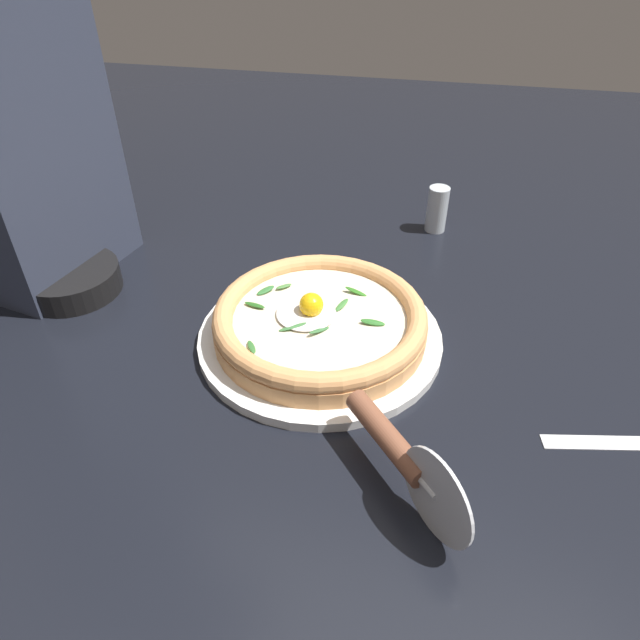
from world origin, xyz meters
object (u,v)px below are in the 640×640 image
pizza (320,320)px  side_bowl (71,280)px  pizza_cutter (401,454)px  pepper_shaker (437,209)px

pizza → side_bowl: (0.35, -0.04, -0.01)m
pizza → side_bowl: pizza is taller
side_bowl → pizza_cutter: pizza_cutter is taller
pizza_cutter → pepper_shaker: 0.50m
pepper_shaker → pizza_cutter: bearing=88.9°
pizza_cutter → pepper_shaker: (-0.01, -0.50, -0.01)m
pizza → pizza_cutter: 0.22m
side_bowl → pepper_shaker: pepper_shaker is taller
side_bowl → pizza_cutter: (-0.46, 0.23, 0.03)m
pizza_cutter → side_bowl: bearing=-26.0°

